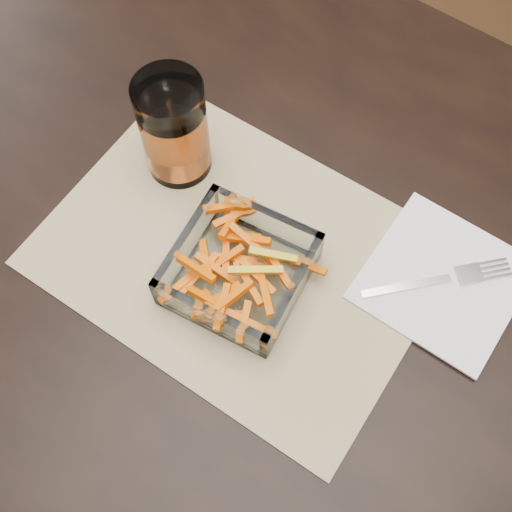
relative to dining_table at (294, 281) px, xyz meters
The scene contains 6 objects.
dining_table is the anchor object (origin of this frame).
placemat 0.11m from the dining_table, 141.71° to the right, with size 0.45×0.33×0.00m, color tan.
glass_bowl 0.14m from the dining_table, 116.25° to the right, with size 0.16×0.16×0.06m.
tumbler 0.25m from the dining_table, behind, with size 0.08×0.08×0.14m.
napkin 0.20m from the dining_table, 22.89° to the left, with size 0.17×0.17×0.00m, color white.
fork 0.20m from the dining_table, 22.53° to the left, with size 0.13×0.14×0.00m.
Camera 1 is at (0.16, -0.30, 1.45)m, focal length 45.00 mm.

